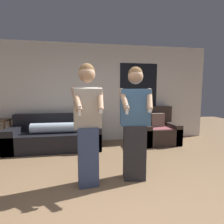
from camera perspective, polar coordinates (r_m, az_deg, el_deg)
ground_plane at (r=2.29m, az=0.73°, el=-30.63°), size 14.00×14.00×0.00m
wall_back at (r=4.96m, az=-5.42°, el=6.12°), size 6.63×0.07×2.70m
couch at (r=4.61m, az=-17.67°, el=-7.50°), size 2.17×0.97×0.82m
armchair at (r=4.99m, az=14.55°, el=-5.94°), size 0.99×0.82×0.98m
side_table at (r=5.18m, az=-32.81°, el=-3.57°), size 0.42×0.42×0.86m
person_left at (r=2.54m, az=-7.97°, el=-3.83°), size 0.45×0.51×1.78m
person_right at (r=2.75m, az=7.47°, el=-3.69°), size 0.51×0.50×1.77m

